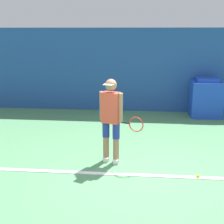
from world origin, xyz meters
The scene contains 6 objects.
ground_plane centered at (0.00, 0.00, 0.00)m, with size 24.00×24.00×0.00m, color #518C5B.
back_wall centered at (0.00, 4.69, 1.29)m, with size 24.00×0.10×2.59m.
court_baseline centered at (0.00, 0.03, 0.01)m, with size 21.60×0.10×0.01m.
tennis_player centered at (-0.58, 0.61, 0.91)m, with size 0.85×0.41×1.64m.
tennis_ball centered at (1.01, 0.04, 0.03)m, with size 0.07×0.07×0.07m.
covered_chair centered at (1.89, 4.20, 0.55)m, with size 0.89×0.78×1.16m.
Camera 1 is at (-0.02, -5.09, 2.52)m, focal length 50.00 mm.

